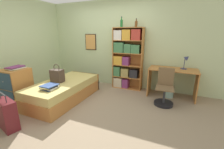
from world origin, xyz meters
TOP-DOWN VIEW (x-y plane):
  - ground_plane at (0.00, 0.00)m, footprint 14.00×14.00m
  - wall_back at (-0.00, 1.62)m, footprint 10.00×0.09m
  - wall_left at (-2.13, 0.00)m, footprint 0.06×10.00m
  - bed at (-0.63, 0.02)m, footprint 0.96×1.92m
  - handbag at (-0.74, -0.07)m, footprint 0.29×0.21m
  - book_stack_on_bed at (-0.56, -0.52)m, footprint 0.31×0.37m
  - suitcase at (-0.74, -1.35)m, footprint 0.51×0.32m
  - dresser at (-1.51, -0.61)m, footprint 0.54×0.55m
  - magazine_pile_on_dresser at (-1.46, -0.58)m, footprint 0.31×0.38m
  - bookcase at (0.52, 1.42)m, footprint 0.88×0.29m
  - bottle_green at (0.38, 1.38)m, footprint 0.07×0.07m
  - bottle_brown at (0.80, 1.41)m, footprint 0.07×0.07m
  - desk at (1.85, 1.28)m, footprint 1.19×0.58m
  - desk_lamp at (2.13, 1.37)m, footprint 0.20×0.15m
  - desk_chair at (1.72, 0.74)m, footprint 0.44×0.44m
  - waste_bin at (1.81, 1.22)m, footprint 0.24×0.24m

SIDE VIEW (x-z plane):
  - ground_plane at x=0.00m, z-range 0.00..0.00m
  - waste_bin at x=1.81m, z-range 0.00..0.23m
  - bed at x=-0.63m, z-range 0.00..0.48m
  - suitcase at x=-0.74m, z-range -0.06..0.60m
  - desk_chair at x=1.72m, z-range -0.15..0.71m
  - dresser at x=-1.51m, z-range 0.00..0.85m
  - book_stack_on_bed at x=-0.56m, z-range 0.48..0.57m
  - desk at x=1.85m, z-range 0.15..0.90m
  - handbag at x=-0.74m, z-range 0.42..0.87m
  - magazine_pile_on_dresser at x=-1.46m, z-range 0.85..0.91m
  - bookcase at x=0.52m, z-range 0.03..1.83m
  - desk_lamp at x=2.13m, z-range 0.81..1.18m
  - wall_left at x=-2.13m, z-range 0.00..2.60m
  - wall_back at x=0.00m, z-range 0.00..2.60m
  - bottle_brown at x=0.80m, z-range 1.77..1.99m
  - bottle_green at x=0.38m, z-range 1.77..2.05m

